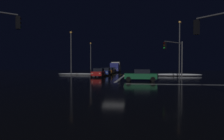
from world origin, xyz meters
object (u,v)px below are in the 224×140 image
Objects in this scene: sedan_black at (112,70)px; box_truck at (116,67)px; streetlamp_right_near at (179,45)px; sedan_orange at (109,71)px; streetlamp_left_far at (91,55)px; sedan_red at (99,73)px; traffic_signal_ne at (175,52)px; streetlamp_left_near at (71,50)px; sedan_blue at (105,72)px; sedan_green_crossing at (141,75)px.

box_truck is (0.17, 7.51, 0.91)m from sedan_black.
box_truck is 26.06m from streetlamp_right_near.
sedan_orange is 11.16m from streetlamp_left_far.
sedan_red is at bearing -91.27° from sedan_orange.
streetlamp_left_far reaches higher than box_truck.
streetlamp_left_near is (-18.65, 6.55, 1.03)m from traffic_signal_ne.
sedan_blue is at bearing 20.86° from streetlamp_left_near.
box_truck is 22.69m from streetlamp_left_near.
streetlamp_left_near is at bearing 153.71° from sedan_red.
streetlamp_right_near is (14.20, -21.47, 4.11)m from box_truck.
streetlamp_left_far is at bearing 129.59° from traffic_signal_ne.
sedan_blue is at bearing -89.28° from sedan_black.
streetlamp_right_near is (7.20, 10.87, 5.02)m from sedan_green_crossing.
streetlamp_left_near reaches higher than sedan_red.
sedan_blue is 0.49× the size of streetlamp_left_near.
box_truck reaches higher than sedan_black.
sedan_black and sedan_green_crossing have the same top height.
streetlamp_left_near reaches higher than streetlamp_left_far.
streetlamp_right_near is at bearing 56.48° from sedan_green_crossing.
traffic_signal_ne is (12.14, -28.02, 2.35)m from box_truck.
streetlamp_left_near is at bearing -106.87° from box_truck.
box_truck is (0.09, 13.61, 0.91)m from sedan_orange.
sedan_black is at bearing 89.46° from sedan_red.
sedan_orange is 1.00× the size of sedan_green_crossing.
sedan_black is 15.92m from streetlamp_left_near.
sedan_orange is at bearing 110.72° from sedan_green_crossing.
sedan_blue is 15.50m from traffic_signal_ne.
streetlamp_left_near is 20.72m from streetlamp_right_near.
streetlamp_right_near reaches higher than sedan_red.
streetlamp_left_far is 0.83× the size of streetlamp_right_near.
sedan_black is (-0.14, 11.49, 0.00)m from sedan_blue.
streetlamp_left_far is at bearing 142.30° from streetlamp_right_near.
streetlamp_right_near is at bearing -9.85° from sedan_blue.
sedan_blue is 15.56m from streetlamp_left_far.
sedan_red is 10.92m from sedan_orange.
sedan_orange is at bearing -51.73° from streetlamp_left_far.
sedan_black is 0.42× the size of streetlamp_right_near.
sedan_green_crossing is at bearing -123.52° from streetlamp_right_near.
traffic_signal_ne is at bearing -15.68° from sedan_red.
streetlamp_left_near is at bearing -129.23° from sedan_orange.
box_truck reaches higher than sedan_orange.
sedan_green_crossing is at bearing -140.01° from traffic_signal_ne.
traffic_signal_ne is (5.14, 4.32, 3.26)m from sedan_green_crossing.
sedan_blue is 5.39m from sedan_orange.
streetlamp_right_near reaches higher than sedan_green_crossing.
traffic_signal_ne is at bearing -107.40° from streetlamp_right_near.
streetlamp_left_far is at bearing 90.00° from streetlamp_left_near.
sedan_red is at bearing -93.18° from sedan_blue.
sedan_green_crossing is (7.00, -32.34, -0.91)m from box_truck.
streetlamp_left_near reaches higher than sedan_green_crossing.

